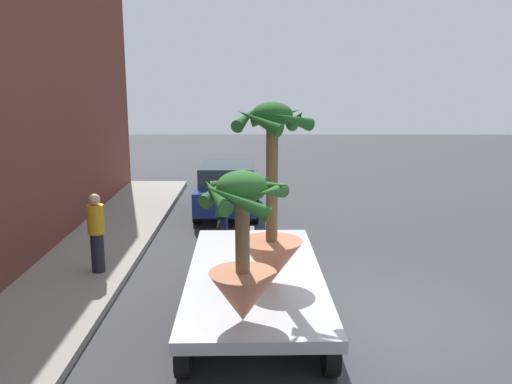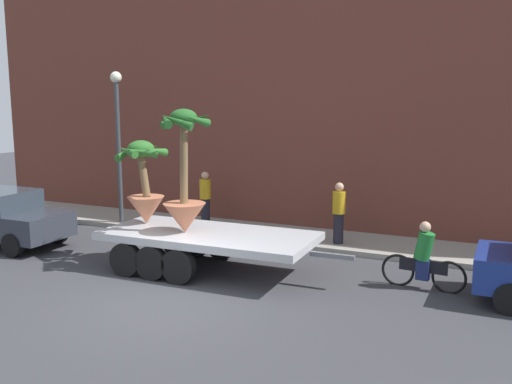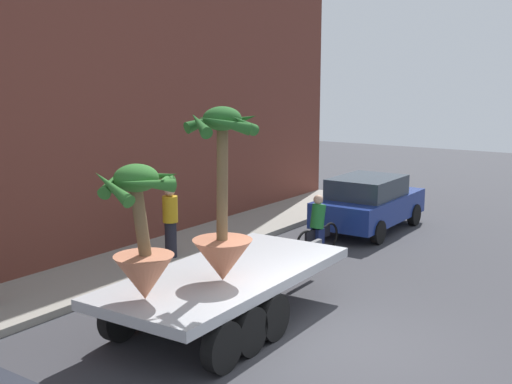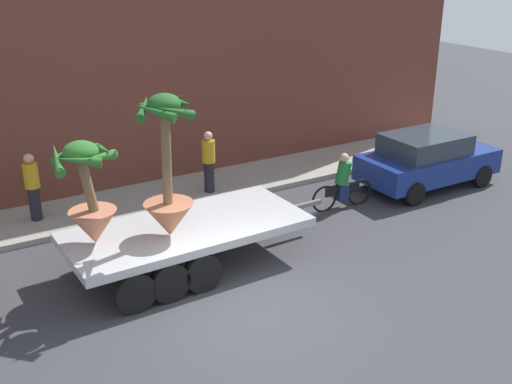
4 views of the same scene
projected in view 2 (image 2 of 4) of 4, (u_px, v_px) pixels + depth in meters
name	position (u px, v px, depth m)	size (l,w,h in m)	color
ground_plane	(166.00, 304.00, 11.35)	(60.00, 60.00, 0.00)	#38383D
sidewalk	(280.00, 235.00, 16.80)	(24.00, 2.20, 0.15)	gray
building_facade	(301.00, 89.00, 17.62)	(24.00, 1.20, 8.90)	brown
flatbed_trailer	(200.00, 240.00, 13.46)	(6.12, 2.43, 0.98)	#B7BABF
potted_palm_rear	(184.00, 187.00, 13.10)	(1.25, 1.30, 2.92)	#B26647
potted_palm_middle	(144.00, 186.00, 14.11)	(1.25, 1.28, 2.12)	#C17251
cyclist	(424.00, 259.00, 12.15)	(1.84, 0.38, 1.54)	black
pedestrian_near_gate	(339.00, 212.00, 15.42)	(0.36, 0.36, 1.71)	black
pedestrian_far_left	(205.00, 197.00, 17.74)	(0.36, 0.36, 1.71)	black
street_lamp	(118.00, 128.00, 17.75)	(0.36, 0.36, 4.83)	#383D42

